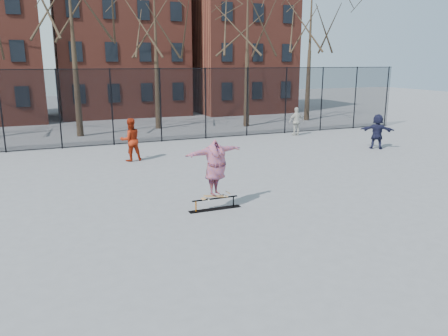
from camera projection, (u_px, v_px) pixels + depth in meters
name	position (u px, v px, depth m)	size (l,w,h in m)	color
ground	(236.00, 223.00, 12.08)	(100.00, 100.00, 0.00)	slate
skate_rail	(215.00, 205.00, 13.15)	(1.63, 0.25, 0.36)	black
skateboard	(216.00, 196.00, 13.09)	(0.79, 0.19, 0.09)	#98643D
skater	(216.00, 168.00, 12.88)	(2.06, 0.56, 1.68)	#3F3687
bystander_red	(131.00, 140.00, 19.35)	(0.93, 0.72, 1.91)	#9B240D
bystander_white	(296.00, 121.00, 26.04)	(0.99, 0.41, 1.68)	beige
bystander_navy	(377.00, 131.00, 22.07)	(1.65, 0.52, 1.77)	#1C1C38
fence	(138.00, 105.00, 23.27)	(34.03, 0.07, 4.00)	black
tree_row	(116.00, 8.00, 25.65)	(33.66, 7.46, 10.67)	black
rowhouses	(112.00, 39.00, 34.27)	(29.00, 7.00, 13.00)	brown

